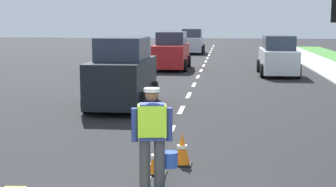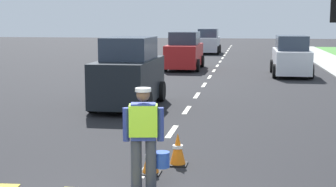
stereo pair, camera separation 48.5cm
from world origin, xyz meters
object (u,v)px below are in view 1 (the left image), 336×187
object	(u,v)px
car_oncoming_lead	(123,75)
traffic_cone_near	(182,149)
road_worker	(153,133)
car_parked_far	(278,57)
traffic_cone_far	(157,159)
car_oncoming_third	(192,42)
car_oncoming_second	(171,52)

from	to	relation	value
car_oncoming_lead	traffic_cone_near	bearing A→B (deg)	-68.35
road_worker	car_parked_far	size ratio (longest dim) A/B	0.38
road_worker	car_oncoming_lead	distance (m)	7.80
road_worker	traffic_cone_far	size ratio (longest dim) A/B	2.92
car_oncoming_lead	car_parked_far	size ratio (longest dim) A/B	0.89
road_worker	car_parked_far	bearing A→B (deg)	77.94
traffic_cone_far	car_oncoming_lead	world-z (taller)	car_oncoming_lead
road_worker	car_oncoming_third	size ratio (longest dim) A/B	0.42
car_oncoming_lead	car_parked_far	distance (m)	11.58
road_worker	car_oncoming_lead	bearing A→B (deg)	105.56
road_worker	car_parked_far	distance (m)	17.91
traffic_cone_far	car_oncoming_second	size ratio (longest dim) A/B	0.13
car_oncoming_second	car_oncoming_lead	bearing A→B (deg)	-90.89
car_oncoming_lead	car_oncoming_second	size ratio (longest dim) A/B	0.90
car_parked_far	traffic_cone_far	bearing A→B (deg)	-102.77
road_worker	car_oncoming_second	bearing A→B (deg)	95.47
road_worker	traffic_cone_far	bearing A→B (deg)	94.34
traffic_cone_near	car_oncoming_third	distance (m)	31.94
traffic_cone_far	traffic_cone_near	bearing A→B (deg)	56.34
traffic_cone_near	car_oncoming_lead	size ratio (longest dim) A/B	0.16
car_parked_far	car_oncoming_third	xyz separation A→B (m)	(-5.41, 15.71, 0.01)
traffic_cone_near	car_oncoming_third	world-z (taller)	car_oncoming_third
traffic_cone_near	car_oncoming_second	world-z (taller)	car_oncoming_second
car_oncoming_second	road_worker	bearing A→B (deg)	-84.53
traffic_cone_far	car_oncoming_second	world-z (taller)	car_oncoming_second
traffic_cone_near	car_parked_far	size ratio (longest dim) A/B	0.14
traffic_cone_far	car_oncoming_lead	bearing A→B (deg)	106.74
traffic_cone_far	car_oncoming_second	xyz separation A→B (m)	(-1.84, 19.09, 0.69)
traffic_cone_far	car_oncoming_lead	distance (m)	7.11
car_oncoming_lead	car_oncoming_third	xyz separation A→B (m)	(0.43, 25.71, -0.09)
traffic_cone_near	traffic_cone_far	xyz separation A→B (m)	(-0.41, -0.61, -0.03)
traffic_cone_far	road_worker	bearing A→B (deg)	-85.66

